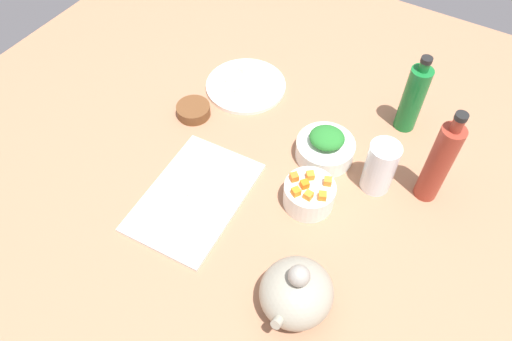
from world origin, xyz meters
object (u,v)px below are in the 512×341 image
Objects in this scene: bowl_greens at (325,150)px; teapot at (296,292)px; bowl_small_side at (193,110)px; bottle_1 at (413,98)px; cutting_board at (195,197)px; bowl_carrots at (309,195)px; drinking_glass_0 at (380,167)px; bottle_0 at (439,163)px; plate_tofu at (246,86)px.

bowl_greens is 41.60cm from teapot.
teapot reaches higher than bowl_small_side.
cutting_board is at bearing -35.30° from bottle_1.
cutting_board is at bearing -61.47° from bowl_carrots.
drinking_glass_0 reaches higher than bowl_greens.
bowl_carrots is 42.27cm from bowl_small_side.
bowl_carrots is at bearing -53.56° from bottle_0.
bowl_carrots is (-13.18, 24.23, 2.68)cm from cutting_board.
cutting_board is 45.11cm from drinking_glass_0.
plate_tofu is 2.49× the size of bowl_small_side.
drinking_glass_0 is at bearing 93.46° from bowl_small_side.
bottle_1 is at bearing 178.58° from teapot.
bottle_0 is at bearing 94.51° from bowl_greens.
bowl_greens is 38.30cm from bowl_small_side.
drinking_glass_0 is at bearing 82.48° from bowl_greens.
drinking_glass_0 is (-26.34, 36.02, 6.62)cm from cutting_board.
bottle_0 is 13.13cm from drinking_glass_0.
bowl_carrots is at bearing 118.53° from cutting_board.
teapot is 0.62× the size of bottle_0.
bottle_0 is at bearing 122.58° from cutting_board.
teapot is at bearing -3.68° from drinking_glass_0.
bowl_small_side is at bearing -21.09° from plate_tofu.
bowl_carrots is 0.72× the size of teapot.
bottle_0 is (-41.61, 13.94, 5.81)cm from teapot.
teapot is at bearing -1.42° from bottle_1.
bowl_small_side is 58.89cm from bottle_1.
bowl_greens is at bearing -33.30° from bottle_1.
plate_tofu is at bearing -165.71° from cutting_board.
teapot is 37.65cm from drinking_glass_0.
plate_tofu is 1.64× the size of drinking_glass_0.
bottle_1 reaches higher than teapot.
teapot reaches higher than bowl_greens.
bowl_small_side is 0.34× the size of bottle_0.
bowl_carrots is 26.30cm from teapot.
bottle_0 is at bearing 161.47° from teapot.
bottle_0 reaches higher than drinking_glass_0.
plate_tofu is 1.56× the size of bowl_greens.
bowl_greens is (-28.30, 21.13, 2.06)cm from cutting_board.
plate_tofu is 59.69cm from bottle_0.
drinking_glass_0 is (1.96, 14.88, 4.56)cm from bowl_greens.
bottle_1 reaches higher than drinking_glass_0.
bowl_carrots is at bearing -16.63° from bottle_1.
bottle_0 is 1.92× the size of drinking_glass_0.
plate_tofu is at bearing 158.91° from bowl_small_side.
plate_tofu is (-40.20, -10.24, 0.10)cm from cutting_board.
drinking_glass_0 is (23.24, 0.91, -3.04)cm from bottle_1.
bottle_1 is (-36.40, 10.87, 6.97)cm from bowl_carrots.
bowl_carrots is (27.02, 34.47, 2.58)cm from plate_tofu.
bowl_carrots is at bearing 76.35° from bowl_small_side.
bowl_greens is at bearing -168.40° from bowl_carrots.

